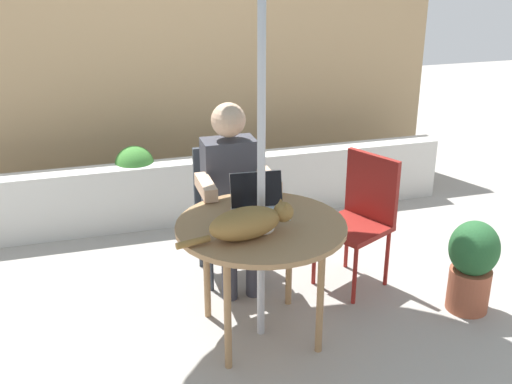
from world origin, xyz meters
name	(u,v)px	position (x,y,z in m)	size (l,w,h in m)	color
ground_plane	(261,332)	(0.00, 0.00, 0.00)	(14.00, 14.00, 0.00)	gray
fence_back	(182,81)	(0.00, 2.40, 1.00)	(4.62, 0.08, 2.00)	tan
planter_wall_low	(201,190)	(0.00, 1.69, 0.26)	(4.16, 0.20, 0.52)	beige
patio_table	(261,234)	(0.00, 0.00, 0.65)	(0.95, 0.95, 0.71)	#9E754C
chair_occupied	(226,202)	(0.00, 0.81, 0.51)	(0.40, 0.40, 0.88)	#33383F
chair_empty	(361,211)	(0.81, 0.41, 0.51)	(0.54, 0.54, 0.88)	maroon
person_seated	(232,186)	(0.00, 0.66, 0.68)	(0.48, 0.48, 1.22)	#3F3F47
laptop	(258,201)	(0.03, 0.17, 0.77)	(0.32, 0.27, 0.21)	silver
cat	(249,223)	(-0.11, -0.14, 0.79)	(0.65, 0.26, 0.17)	olive
potted_plant_near_fence	(136,182)	(-0.51, 1.78, 0.35)	(0.31, 0.31, 0.64)	#595654
potted_plant_by_chair	(472,263)	(1.32, -0.11, 0.32)	(0.30, 0.30, 0.60)	#9E5138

